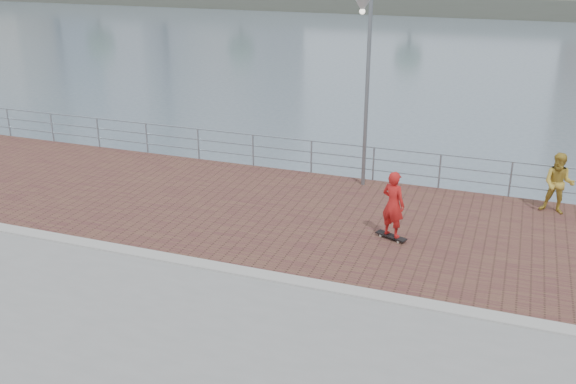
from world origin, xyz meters
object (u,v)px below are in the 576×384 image
(street_lamp, at_px, (365,50))
(skateboarder, at_px, (393,204))
(guardrail, at_px, (342,156))
(bystander, at_px, (558,184))

(street_lamp, distance_m, skateboarder, 4.82)
(guardrail, xyz_separation_m, bystander, (6.38, -0.83, 0.19))
(guardrail, relative_size, street_lamp, 6.56)
(guardrail, height_order, skateboarder, skateboarder)
(street_lamp, bearing_deg, bystander, 1.08)
(guardrail, distance_m, bystander, 6.43)
(guardrail, distance_m, street_lamp, 3.75)
(guardrail, bearing_deg, skateboarder, -58.99)
(street_lamp, height_order, skateboarder, street_lamp)
(guardrail, bearing_deg, street_lamp, -48.39)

